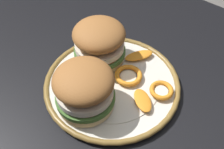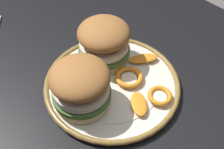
{
  "view_description": "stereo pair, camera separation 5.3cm",
  "coord_description": "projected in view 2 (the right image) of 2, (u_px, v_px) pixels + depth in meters",
  "views": [
    {
      "loc": [
        0.26,
        -0.33,
        1.2
      ],
      "look_at": [
        0.02,
        -0.04,
        0.77
      ],
      "focal_mm": 42.32,
      "sensor_mm": 36.0,
      "label": 1
    },
    {
      "loc": [
        0.3,
        -0.29,
        1.2
      ],
      "look_at": [
        0.02,
        -0.04,
        0.77
      ],
      "focal_mm": 42.32,
      "sensor_mm": 36.0,
      "label": 2
    }
  ],
  "objects": [
    {
      "name": "orange_peel_small_curl",
      "position": [
        160.0,
        96.0,
        0.55
      ],
      "size": [
        0.06,
        0.06,
        0.01
      ],
      "color": "orange",
      "rests_on": "dinner_plate"
    },
    {
      "name": "dinner_plate",
      "position": [
        112.0,
        83.0,
        0.59
      ],
      "size": [
        0.3,
        0.3,
        0.02
      ],
      "color": "silver",
      "rests_on": "dining_table"
    },
    {
      "name": "orange_peel_strip_short",
      "position": [
        139.0,
        104.0,
        0.54
      ],
      "size": [
        0.07,
        0.06,
        0.01
      ],
      "color": "orange",
      "rests_on": "dinner_plate"
    },
    {
      "name": "dining_table",
      "position": [
        117.0,
        99.0,
        0.71
      ],
      "size": [
        1.19,
        0.82,
        0.73
      ],
      "color": "black",
      "rests_on": "ground"
    },
    {
      "name": "orange_peel_curled",
      "position": [
        129.0,
        77.0,
        0.59
      ],
      "size": [
        0.09,
        0.09,
        0.01
      ],
      "color": "orange",
      "rests_on": "dinner_plate"
    },
    {
      "name": "orange_peel_strip_long",
      "position": [
        143.0,
        58.0,
        0.63
      ],
      "size": [
        0.06,
        0.08,
        0.01
      ],
      "color": "orange",
      "rests_on": "dinner_plate"
    },
    {
      "name": "sandwich_half_right",
      "position": [
        105.0,
        40.0,
        0.6
      ],
      "size": [
        0.17,
        0.17,
        0.1
      ],
      "color": "beige",
      "rests_on": "dinner_plate"
    },
    {
      "name": "sandwich_half_left",
      "position": [
        81.0,
        85.0,
        0.51
      ],
      "size": [
        0.16,
        0.16,
        0.1
      ],
      "color": "beige",
      "rests_on": "dinner_plate"
    }
  ]
}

